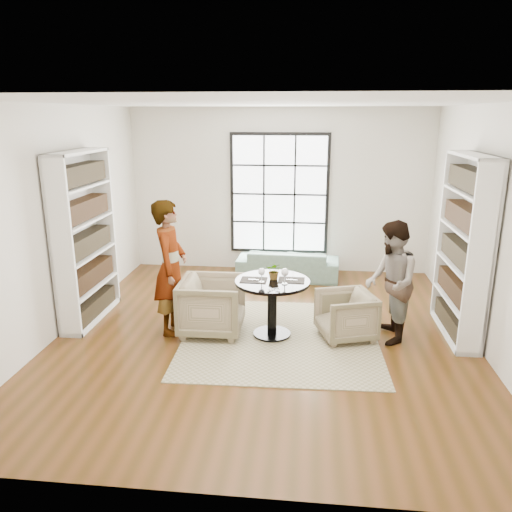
# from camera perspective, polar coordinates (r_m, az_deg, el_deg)

# --- Properties ---
(ground) EXTENTS (6.00, 6.00, 0.00)m
(ground) POSITION_cam_1_polar(r_m,az_deg,el_deg) (6.84, 0.97, -8.89)
(ground) COLOR #583114
(room_shell) EXTENTS (6.00, 6.01, 6.00)m
(room_shell) POSITION_cam_1_polar(r_m,az_deg,el_deg) (6.94, 1.42, 2.47)
(room_shell) COLOR silver
(room_shell) RESTS_ON ground
(rug) EXTENTS (2.62, 2.62, 0.01)m
(rug) POSITION_cam_1_polar(r_m,az_deg,el_deg) (6.74, 2.77, -9.26)
(rug) COLOR tan
(rug) RESTS_ON ground
(pedestal_table) EXTENTS (0.98, 0.98, 0.78)m
(pedestal_table) POSITION_cam_1_polar(r_m,az_deg,el_deg) (6.58, 1.87, -4.57)
(pedestal_table) COLOR black
(pedestal_table) RESTS_ON ground
(sofa) EXTENTS (1.84, 0.78, 0.53)m
(sofa) POSITION_cam_1_polar(r_m,az_deg,el_deg) (9.03, 3.65, -0.90)
(sofa) COLOR #779F9B
(sofa) RESTS_ON ground
(armchair_left) EXTENTS (0.86, 0.83, 0.77)m
(armchair_left) POSITION_cam_1_polar(r_m,az_deg,el_deg) (6.77, -5.03, -5.68)
(armchair_left) COLOR tan
(armchair_left) RESTS_ON ground
(armchair_right) EXTENTS (0.86, 0.85, 0.63)m
(armchair_right) POSITION_cam_1_polar(r_m,az_deg,el_deg) (6.72, 10.20, -6.70)
(armchair_right) COLOR tan
(armchair_right) RESTS_ON ground
(person_left) EXTENTS (0.46, 0.68, 1.81)m
(person_left) POSITION_cam_1_polar(r_m,az_deg,el_deg) (6.72, -9.75, -1.30)
(person_left) COLOR gray
(person_left) RESTS_ON ground
(person_right) EXTENTS (0.63, 0.79, 1.59)m
(person_right) POSITION_cam_1_polar(r_m,az_deg,el_deg) (6.62, 15.17, -2.93)
(person_right) COLOR gray
(person_right) RESTS_ON ground
(placemat_left) EXTENTS (0.34, 0.27, 0.01)m
(placemat_left) POSITION_cam_1_polar(r_m,az_deg,el_deg) (6.51, -0.26, -2.76)
(placemat_left) COLOR #272522
(placemat_left) RESTS_ON pedestal_table
(placemat_right) EXTENTS (0.34, 0.27, 0.01)m
(placemat_right) POSITION_cam_1_polar(r_m,az_deg,el_deg) (6.52, 4.07, -2.77)
(placemat_right) COLOR #272522
(placemat_right) RESTS_ON pedestal_table
(cutlery_left) EXTENTS (0.14, 0.22, 0.01)m
(cutlery_left) POSITION_cam_1_polar(r_m,az_deg,el_deg) (6.51, -0.26, -2.70)
(cutlery_left) COLOR silver
(cutlery_left) RESTS_ON placemat_left
(cutlery_right) EXTENTS (0.14, 0.22, 0.01)m
(cutlery_right) POSITION_cam_1_polar(r_m,az_deg,el_deg) (6.52, 4.08, -2.71)
(cutlery_right) COLOR silver
(cutlery_right) RESTS_ON placemat_right
(wine_glass_left) EXTENTS (0.09, 0.09, 0.19)m
(wine_glass_left) POSITION_cam_1_polar(r_m,az_deg,el_deg) (6.39, 0.65, -1.86)
(wine_glass_left) COLOR silver
(wine_glass_left) RESTS_ON pedestal_table
(wine_glass_right) EXTENTS (0.10, 0.10, 0.21)m
(wine_glass_right) POSITION_cam_1_polar(r_m,az_deg,el_deg) (6.33, 3.31, -1.92)
(wine_glass_right) COLOR silver
(wine_glass_right) RESTS_ON pedestal_table
(flower_centerpiece) EXTENTS (0.23, 0.21, 0.23)m
(flower_centerpiece) POSITION_cam_1_polar(r_m,az_deg,el_deg) (6.52, 2.12, -1.71)
(flower_centerpiece) COLOR gray
(flower_centerpiece) RESTS_ON pedestal_table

